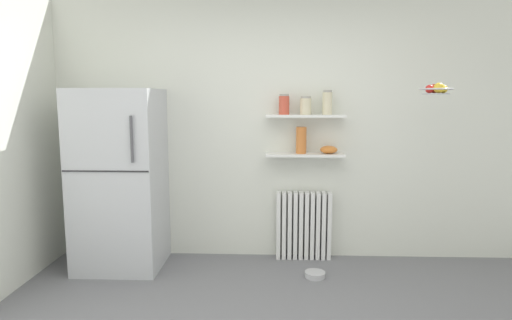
{
  "coord_description": "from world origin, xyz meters",
  "views": [
    {
      "loc": [
        -0.02,
        -2.4,
        1.62
      ],
      "look_at": [
        -0.18,
        1.6,
        1.05
      ],
      "focal_mm": 31.02,
      "sensor_mm": 36.0,
      "label": 1
    }
  ],
  "objects_px": {
    "refrigerator": "(120,179)",
    "vase": "(301,140)",
    "pet_food_bowl": "(315,275)",
    "hanging_fruit_basket": "(437,89)",
    "shelf_bowl": "(329,150)",
    "storage_jar_0": "(284,104)",
    "storage_jar_1": "(306,106)",
    "storage_jar_2": "(327,103)",
    "radiator": "(304,225)"
  },
  "relations": [
    {
      "from": "radiator",
      "to": "shelf_bowl",
      "type": "distance_m",
      "value": 0.81
    },
    {
      "from": "refrigerator",
      "to": "vase",
      "type": "xyz_separation_m",
      "value": [
        1.72,
        0.24,
        0.36
      ]
    },
    {
      "from": "storage_jar_0",
      "to": "hanging_fruit_basket",
      "type": "bearing_deg",
      "value": -19.62
    },
    {
      "from": "vase",
      "to": "refrigerator",
      "type": "bearing_deg",
      "value": -172.2
    },
    {
      "from": "storage_jar_0",
      "to": "pet_food_bowl",
      "type": "height_order",
      "value": "storage_jar_0"
    },
    {
      "from": "storage_jar_0",
      "to": "storage_jar_1",
      "type": "relative_size",
      "value": 1.12
    },
    {
      "from": "shelf_bowl",
      "to": "pet_food_bowl",
      "type": "bearing_deg",
      "value": -108.87
    },
    {
      "from": "vase",
      "to": "hanging_fruit_basket",
      "type": "bearing_deg",
      "value": -22.34
    },
    {
      "from": "storage_jar_2",
      "to": "vase",
      "type": "distance_m",
      "value": 0.44
    },
    {
      "from": "pet_food_bowl",
      "to": "storage_jar_1",
      "type": "bearing_deg",
      "value": 99.57
    },
    {
      "from": "refrigerator",
      "to": "radiator",
      "type": "xyz_separation_m",
      "value": [
        1.76,
        0.27,
        -0.51
      ]
    },
    {
      "from": "refrigerator",
      "to": "storage_jar_2",
      "type": "relative_size",
      "value": 7.29
    },
    {
      "from": "storage_jar_0",
      "to": "storage_jar_1",
      "type": "bearing_deg",
      "value": 0.0
    },
    {
      "from": "refrigerator",
      "to": "shelf_bowl",
      "type": "xyz_separation_m",
      "value": [
        1.99,
        0.24,
        0.26
      ]
    },
    {
      "from": "storage_jar_0",
      "to": "shelf_bowl",
      "type": "relative_size",
      "value": 1.18
    },
    {
      "from": "storage_jar_2",
      "to": "pet_food_bowl",
      "type": "distance_m",
      "value": 1.61
    },
    {
      "from": "vase",
      "to": "shelf_bowl",
      "type": "xyz_separation_m",
      "value": [
        0.27,
        0.0,
        -0.09
      ]
    },
    {
      "from": "vase",
      "to": "storage_jar_1",
      "type": "bearing_deg",
      "value": 0.0
    },
    {
      "from": "storage_jar_0",
      "to": "pet_food_bowl",
      "type": "relative_size",
      "value": 1.05
    },
    {
      "from": "vase",
      "to": "pet_food_bowl",
      "type": "bearing_deg",
      "value": -75.87
    },
    {
      "from": "radiator",
      "to": "storage_jar_1",
      "type": "height_order",
      "value": "storage_jar_1"
    },
    {
      "from": "storage_jar_0",
      "to": "storage_jar_2",
      "type": "bearing_deg",
      "value": 0.0
    },
    {
      "from": "storage_jar_0",
      "to": "shelf_bowl",
      "type": "distance_m",
      "value": 0.62
    },
    {
      "from": "storage_jar_0",
      "to": "shelf_bowl",
      "type": "bearing_deg",
      "value": -0.0
    },
    {
      "from": "storage_jar_2",
      "to": "vase",
      "type": "xyz_separation_m",
      "value": [
        -0.24,
        -0.0,
        -0.36
      ]
    },
    {
      "from": "vase",
      "to": "hanging_fruit_basket",
      "type": "xyz_separation_m",
      "value": [
        1.11,
        -0.46,
        0.48
      ]
    },
    {
      "from": "pet_food_bowl",
      "to": "hanging_fruit_basket",
      "type": "height_order",
      "value": "hanging_fruit_basket"
    },
    {
      "from": "refrigerator",
      "to": "shelf_bowl",
      "type": "bearing_deg",
      "value": 6.75
    },
    {
      "from": "radiator",
      "to": "hanging_fruit_basket",
      "type": "relative_size",
      "value": 2.47
    },
    {
      "from": "shelf_bowl",
      "to": "hanging_fruit_basket",
      "type": "relative_size",
      "value": 0.61
    },
    {
      "from": "refrigerator",
      "to": "shelf_bowl",
      "type": "relative_size",
      "value": 10.11
    },
    {
      "from": "storage_jar_2",
      "to": "shelf_bowl",
      "type": "height_order",
      "value": "storage_jar_2"
    },
    {
      "from": "radiator",
      "to": "vase",
      "type": "xyz_separation_m",
      "value": [
        -0.04,
        -0.03,
        0.86
      ]
    },
    {
      "from": "storage_jar_0",
      "to": "storage_jar_1",
      "type": "distance_m",
      "value": 0.21
    },
    {
      "from": "vase",
      "to": "hanging_fruit_basket",
      "type": "distance_m",
      "value": 1.29
    },
    {
      "from": "refrigerator",
      "to": "storage_jar_1",
      "type": "relative_size",
      "value": 9.64
    },
    {
      "from": "storage_jar_0",
      "to": "storage_jar_2",
      "type": "relative_size",
      "value": 0.85
    },
    {
      "from": "vase",
      "to": "hanging_fruit_basket",
      "type": "relative_size",
      "value": 0.94
    },
    {
      "from": "storage_jar_1",
      "to": "hanging_fruit_basket",
      "type": "xyz_separation_m",
      "value": [
        1.07,
        -0.46,
        0.14
      ]
    },
    {
      "from": "storage_jar_2",
      "to": "storage_jar_1",
      "type": "bearing_deg",
      "value": 180.0
    },
    {
      "from": "vase",
      "to": "shelf_bowl",
      "type": "distance_m",
      "value": 0.28
    },
    {
      "from": "shelf_bowl",
      "to": "hanging_fruit_basket",
      "type": "distance_m",
      "value": 1.11
    },
    {
      "from": "storage_jar_1",
      "to": "storage_jar_0",
      "type": "bearing_deg",
      "value": 180.0
    },
    {
      "from": "radiator",
      "to": "storage_jar_2",
      "type": "height_order",
      "value": "storage_jar_2"
    },
    {
      "from": "storage_jar_1",
      "to": "hanging_fruit_basket",
      "type": "relative_size",
      "value": 0.64
    },
    {
      "from": "refrigerator",
      "to": "pet_food_bowl",
      "type": "bearing_deg",
      "value": -6.75
    },
    {
      "from": "shelf_bowl",
      "to": "storage_jar_0",
      "type": "bearing_deg",
      "value": 180.0
    },
    {
      "from": "storage_jar_1",
      "to": "storage_jar_2",
      "type": "distance_m",
      "value": 0.21
    },
    {
      "from": "hanging_fruit_basket",
      "to": "storage_jar_2",
      "type": "bearing_deg",
      "value": 152.2
    },
    {
      "from": "vase",
      "to": "pet_food_bowl",
      "type": "relative_size",
      "value": 1.38
    }
  ]
}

